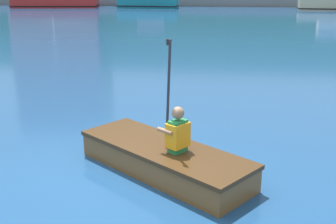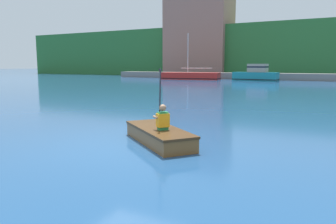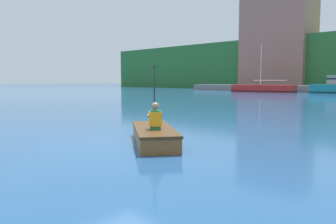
# 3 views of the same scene
# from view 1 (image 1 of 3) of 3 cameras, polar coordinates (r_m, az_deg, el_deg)

# --- Properties ---
(ground_plane) EXTENTS (300.00, 300.00, 0.00)m
(ground_plane) POSITION_cam_1_polar(r_m,az_deg,el_deg) (5.67, -7.13, -10.32)
(ground_plane) COLOR navy
(marina_dock) EXTENTS (57.04, 2.40, 0.90)m
(marina_dock) POSITION_cam_1_polar(r_m,az_deg,el_deg) (44.33, 5.29, 14.71)
(marina_dock) COLOR slate
(marina_dock) RESTS_ON ground
(moored_boat_dock_west_end) EXTENTS (5.16, 1.79, 2.31)m
(moored_boat_dock_west_end) POSITION_cam_1_polar(r_m,az_deg,el_deg) (40.14, 21.12, 13.90)
(moored_boat_dock_west_end) COLOR #CCB789
(moored_boat_dock_west_end) RESTS_ON ground
(moored_boat_dock_center_far) EXTENTS (8.32, 3.73, 6.33)m
(moored_boat_dock_center_far) POSITION_cam_1_polar(r_m,az_deg,el_deg) (43.01, -14.97, 14.14)
(moored_boat_dock_center_far) COLOR red
(moored_boat_dock_center_far) RESTS_ON ground
(rowboat_foreground) EXTENTS (2.70, 2.37, 0.39)m
(rowboat_foreground) POSITION_cam_1_polar(r_m,az_deg,el_deg) (6.03, -0.81, -6.06)
(rowboat_foreground) COLOR brown
(rowboat_foreground) RESTS_ON ground
(person_paddler) EXTENTS (0.45, 0.45, 1.51)m
(person_paddler) POSITION_cam_1_polar(r_m,az_deg,el_deg) (5.66, 1.25, -2.55)
(person_paddler) COLOR #267F3F
(person_paddler) RESTS_ON rowboat_foreground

